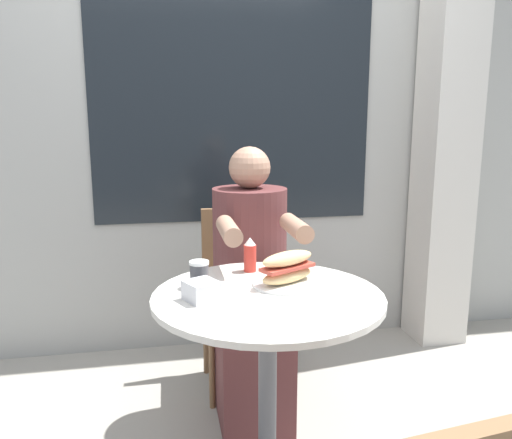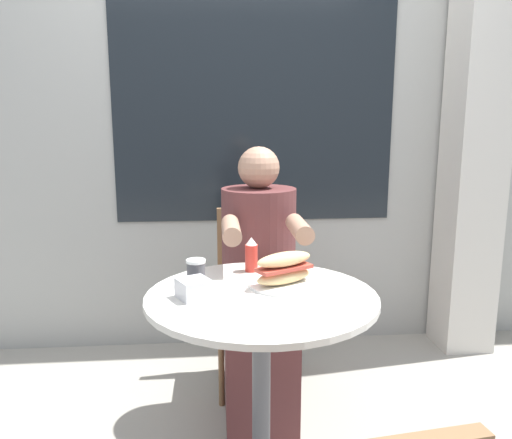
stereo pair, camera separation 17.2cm
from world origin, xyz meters
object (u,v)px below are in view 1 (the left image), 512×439
Objects in this scene: seated_diner at (251,304)px; condiment_bottle at (250,255)px; diner_chair at (239,280)px; cafe_table at (268,353)px; sandwich_on_plate at (287,271)px; drink_cup at (199,274)px.

condiment_bottle is (-0.06, -0.29, 0.30)m from seated_diner.
seated_diner is 0.42m from condiment_bottle.
condiment_bottle reaches higher than diner_chair.
cafe_table is 0.87× the size of diner_chair.
seated_diner reaches higher than diner_chair.
cafe_table is 0.27m from sandwich_on_plate.
seated_diner is at bearing 60.33° from drink_cup.
condiment_bottle is at bearing 79.34° from seated_diner.
diner_chair is (0.04, 0.88, -0.04)m from cafe_table.
drink_cup is at bearing 60.60° from seated_diner.
cafe_table is at bearing 85.66° from seated_diner.
drink_cup is 0.71× the size of condiment_bottle.
condiment_bottle reaches higher than drink_cup.
drink_cup is 0.25m from condiment_bottle.
seated_diner is 13.42× the size of drink_cup.
seated_diner is at bearing 85.39° from cafe_table.
sandwich_on_plate is at bearing 94.92° from seated_diner.
cafe_table is 0.89m from diner_chair.
diner_chair is at bearing 72.23° from drink_cup.
condiment_bottle is at bearing 85.16° from diner_chair.
diner_chair is 0.34m from seated_diner.
diner_chair is 9.79× the size of drink_cup.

